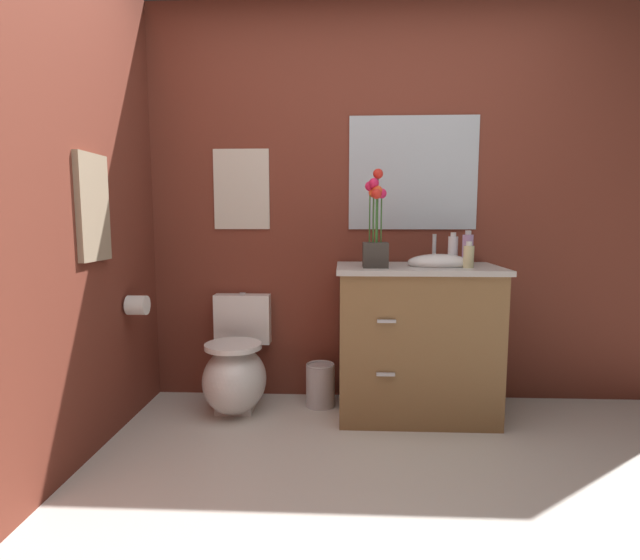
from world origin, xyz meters
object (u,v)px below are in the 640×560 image
(flower_vase, at_px, (375,234))
(wall_poster, at_px, (242,189))
(hanging_towel, at_px, (93,208))
(toilet, at_px, (236,371))
(wall_mirror, at_px, (413,173))
(hand_wash_bottle, at_px, (469,256))
(soap_bottle, at_px, (453,250))
(trash_bin, at_px, (320,385))
(lotion_bottle, at_px, (468,249))
(vanity_cabinet, at_px, (417,339))
(toilet_paper_roll, at_px, (137,305))

(flower_vase, height_order, wall_poster, wall_poster)
(wall_poster, distance_m, hanging_towel, 0.99)
(toilet, xyz_separation_m, wall_mirror, (1.08, 0.27, 1.21))
(hand_wash_bottle, bearing_deg, flower_vase, 179.57)
(flower_vase, height_order, soap_bottle, flower_vase)
(wall_mirror, bearing_deg, trash_bin, -161.38)
(soap_bottle, xyz_separation_m, lotion_bottle, (0.07, -0.07, 0.01))
(toilet, relative_size, hanging_towel, 1.33)
(lotion_bottle, height_order, wall_mirror, wall_mirror)
(lotion_bottle, relative_size, wall_mirror, 0.25)
(trash_bin, distance_m, wall_mirror, 1.45)
(hand_wash_bottle, relative_size, hanging_towel, 0.28)
(vanity_cabinet, bearing_deg, flower_vase, -159.91)
(toilet, height_order, flower_vase, flower_vase)
(vanity_cabinet, height_order, trash_bin, vanity_cabinet)
(toilet, distance_m, vanity_cabinet, 1.11)
(toilet, height_order, soap_bottle, soap_bottle)
(lotion_bottle, bearing_deg, toilet, -178.69)
(lotion_bottle, bearing_deg, wall_poster, 170.30)
(toilet, relative_size, lotion_bottle, 3.39)
(soap_bottle, height_order, wall_mirror, wall_mirror)
(trash_bin, bearing_deg, wall_mirror, 18.62)
(trash_bin, bearing_deg, toilet, -171.69)
(hanging_towel, bearing_deg, wall_poster, 54.59)
(vanity_cabinet, height_order, hanging_towel, hanging_towel)
(wall_mirror, height_order, toilet_paper_roll, wall_mirror)
(lotion_bottle, relative_size, wall_poster, 0.40)
(hanging_towel, height_order, toilet_paper_roll, hanging_towel)
(soap_bottle, xyz_separation_m, hand_wash_bottle, (0.04, -0.23, -0.02))
(hanging_towel, bearing_deg, soap_bottle, 18.69)
(hand_wash_bottle, distance_m, hanging_towel, 1.98)
(wall_mirror, bearing_deg, soap_bottle, -35.98)
(trash_bin, relative_size, toilet_paper_roll, 2.47)
(wall_mirror, distance_m, hanging_towel, 1.85)
(flower_vase, bearing_deg, trash_bin, 148.42)
(wall_mirror, xyz_separation_m, hanging_towel, (-1.65, -0.80, -0.23))
(hand_wash_bottle, relative_size, trash_bin, 0.54)
(wall_poster, xyz_separation_m, wall_mirror, (1.08, 0.00, 0.10))
(lotion_bottle, xyz_separation_m, trash_bin, (-0.87, 0.04, -0.85))
(vanity_cabinet, xyz_separation_m, lotion_bottle, (0.29, 0.06, 0.53))
(vanity_cabinet, relative_size, hand_wash_bottle, 7.30)
(wall_mirror, bearing_deg, lotion_bottle, -38.52)
(flower_vase, xyz_separation_m, hanging_towel, (-1.40, -0.41, 0.14))
(toilet, relative_size, hand_wash_bottle, 4.69)
(soap_bottle, bearing_deg, toilet_paper_roll, -170.68)
(soap_bottle, distance_m, wall_poster, 1.37)
(vanity_cabinet, xyz_separation_m, flower_vase, (-0.26, -0.09, 0.62))
(hand_wash_bottle, relative_size, toilet_paper_roll, 1.34)
(lotion_bottle, bearing_deg, hand_wash_bottle, -101.46)
(hand_wash_bottle, height_order, wall_mirror, wall_mirror)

